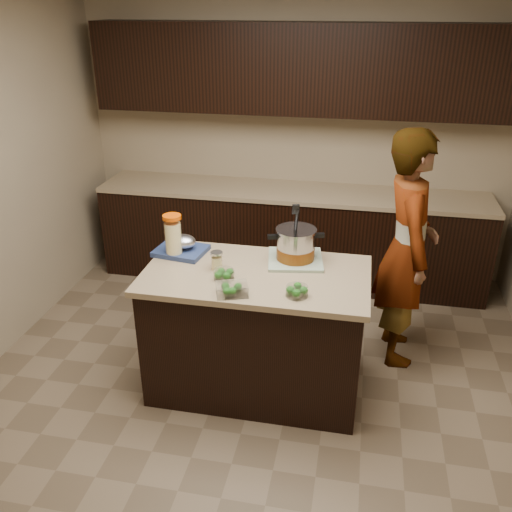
{
  "coord_description": "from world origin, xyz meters",
  "views": [
    {
      "loc": [
        0.6,
        -3.05,
        2.5
      ],
      "look_at": [
        0.0,
        0.0,
        1.02
      ],
      "focal_mm": 38.0,
      "sensor_mm": 36.0,
      "label": 1
    }
  ],
  "objects_px": {
    "island": "(256,331)",
    "person": "(407,250)",
    "stock_pot": "(296,246)",
    "lemonade_pitcher": "(173,238)"
  },
  "relations": [
    {
      "from": "island",
      "to": "stock_pot",
      "type": "relative_size",
      "value": 3.81
    },
    {
      "from": "stock_pot",
      "to": "lemonade_pitcher",
      "type": "bearing_deg",
      "value": 171.14
    },
    {
      "from": "lemonade_pitcher",
      "to": "person",
      "type": "xyz_separation_m",
      "value": [
        1.57,
        0.49,
        -0.17
      ]
    },
    {
      "from": "stock_pot",
      "to": "person",
      "type": "relative_size",
      "value": 0.22
    },
    {
      "from": "island",
      "to": "person",
      "type": "height_order",
      "value": "person"
    },
    {
      "from": "island",
      "to": "lemonade_pitcher",
      "type": "xyz_separation_m",
      "value": [
        -0.59,
        0.12,
        0.59
      ]
    },
    {
      "from": "stock_pot",
      "to": "lemonade_pitcher",
      "type": "distance_m",
      "value": 0.83
    },
    {
      "from": "stock_pot",
      "to": "person",
      "type": "distance_m",
      "value": 0.86
    },
    {
      "from": "lemonade_pitcher",
      "to": "person",
      "type": "distance_m",
      "value": 1.66
    },
    {
      "from": "island",
      "to": "person",
      "type": "xyz_separation_m",
      "value": [
        0.98,
        0.61,
        0.42
      ]
    }
  ]
}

